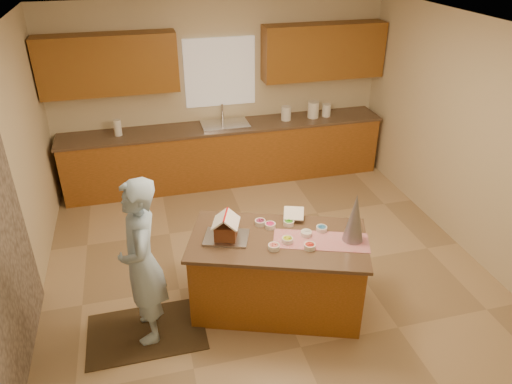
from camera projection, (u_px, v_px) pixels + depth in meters
The scene contains 26 objects.
floor at pixel (269, 274), 5.58m from camera, with size 5.50×5.50×0.00m, color tan.
ceiling at pixel (273, 34), 4.27m from camera, with size 5.50×5.50×0.00m, color silver.
wall_back at pixel (220, 92), 7.26m from camera, with size 5.50×5.50×0.00m, color beige.
wall_left at pixel (6, 201), 4.38m from camera, with size 5.50×5.50×0.00m, color beige.
wall_right at pixel (482, 146), 5.48m from camera, with size 5.50×5.50×0.00m, color beige.
window_curtain at pixel (220, 72), 7.09m from camera, with size 1.05×0.03×1.00m, color white.
back_counter_base at pixel (226, 155), 7.45m from camera, with size 4.80×0.60×0.88m, color #984F1F.
back_counter_top at pixel (225, 127), 7.22m from camera, with size 4.85×0.63×0.04m, color brown.
upper_cabinet_left at pixel (108, 64), 6.50m from camera, with size 1.85×0.35×0.80m, color brown.
upper_cabinet_right at pixel (323, 51), 7.18m from camera, with size 1.85×0.35×0.80m, color brown.
sink at pixel (225, 127), 7.23m from camera, with size 0.70×0.45×0.12m, color silver.
faucet at pixel (222, 113), 7.30m from camera, with size 0.03×0.03×0.28m, color silver.
island_base at pixel (277, 274), 4.94m from camera, with size 1.66×0.83×0.81m, color #984F1F.
island_top at pixel (278, 240), 4.74m from camera, with size 1.74×0.91×0.04m, color brown.
table_runner at pixel (321, 241), 4.69m from camera, with size 0.92×0.33×0.01m, color #A60B24.
baking_tray at pixel (226, 238), 4.72m from camera, with size 0.43×0.31×0.02m, color silver.
cookbook at pixel (294, 213), 4.98m from camera, with size 0.20×0.02×0.17m, color white.
tinsel_tree at pixel (355, 218), 4.59m from camera, with size 0.20×0.20×0.51m, color #A4A5B0.
rug at pixel (147, 332), 4.79m from camera, with size 1.14×0.74×0.01m, color black.
boy at pixel (142, 263), 4.39m from camera, with size 0.61×0.40×1.68m, color #A6CAEC.
canister_a at pixel (286, 113), 7.37m from camera, with size 0.15×0.15×0.21m, color white.
canister_b at pixel (313, 110), 7.46m from camera, with size 0.17×0.17×0.25m, color white.
canister_c at pixel (326, 110), 7.52m from camera, with size 0.13×0.13×0.19m, color white.
paper_towel at pixel (118, 128), 6.82m from camera, with size 0.11×0.11×0.23m, color white.
gingerbread_house at pixel (226, 228), 4.67m from camera, with size 0.33×0.33×0.26m.
candy_bowls at pixel (290, 233), 4.77m from camera, with size 0.68×0.64×0.05m.
Camera 1 is at (-1.25, -4.24, 3.54)m, focal length 33.82 mm.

